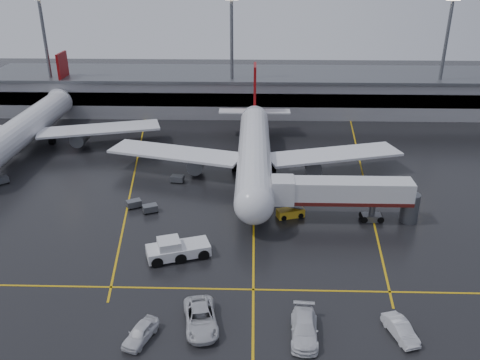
{
  "coord_description": "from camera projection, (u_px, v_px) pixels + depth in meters",
  "views": [
    {
      "loc": [
        -0.19,
        -66.34,
        32.85
      ],
      "look_at": [
        -2.0,
        -2.0,
        4.0
      ],
      "focal_mm": 37.37,
      "sensor_mm": 36.0,
      "label": 1
    }
  ],
  "objects": [
    {
      "name": "baggage_cart_b",
      "position": [
        134.0,
        203.0,
        71.29
      ],
      "size": [
        2.38,
        2.09,
        1.12
      ],
      "color": "#595B60",
      "rests_on": "ground"
    },
    {
      "name": "apron_line_right",
      "position": [
        363.0,
        174.0,
        82.59
      ],
      "size": [
        7.57,
        69.64,
        0.02
      ],
      "primitive_type": "cube",
      "rotation": [
        0.0,
        0.0,
        -0.1
      ],
      "color": "gold",
      "rests_on": "ground"
    },
    {
      "name": "light_mast_left",
      "position": [
        46.0,
        50.0,
        107.48
      ],
      "size": [
        3.0,
        1.2,
        25.45
      ],
      "color": "#595B60",
      "rests_on": "ground"
    },
    {
      "name": "belt_loader",
      "position": [
        290.0,
        213.0,
        68.81
      ],
      "size": [
        4.02,
        2.65,
        2.35
      ],
      "color": "yellow",
      "rests_on": "ground"
    },
    {
      "name": "baggage_cart_a",
      "position": [
        150.0,
        208.0,
        69.94
      ],
      "size": [
        2.35,
        2.0,
        1.12
      ],
      "color": "#595B60",
      "rests_on": "ground"
    },
    {
      "name": "terminal",
      "position": [
        255.0,
        91.0,
        115.89
      ],
      "size": [
        122.0,
        19.0,
        8.6
      ],
      "color": "gray",
      "rests_on": "ground"
    },
    {
      "name": "service_van_d",
      "position": [
        141.0,
        333.0,
        46.57
      ],
      "size": [
        3.28,
        4.88,
        1.54
      ],
      "primitive_type": "imported",
      "rotation": [
        0.0,
        0.0,
        -0.35
      ],
      "color": "silver",
      "rests_on": "ground"
    },
    {
      "name": "baggage_cart_c",
      "position": [
        177.0,
        179.0,
        79.25
      ],
      "size": [
        2.15,
        1.54,
        1.12
      ],
      "color": "#595B60",
      "rests_on": "ground"
    },
    {
      "name": "ground",
      "position": [
        254.0,
        199.0,
        73.94
      ],
      "size": [
        220.0,
        220.0,
        0.0
      ],
      "primitive_type": "plane",
      "color": "black",
      "rests_on": "ground"
    },
    {
      "name": "light_mast_mid",
      "position": [
        232.0,
        51.0,
        106.46
      ],
      "size": [
        3.0,
        1.2,
        25.45
      ],
      "color": "#595B60",
      "rests_on": "ground"
    },
    {
      "name": "second_airliner",
      "position": [
        30.0,
        125.0,
        93.09
      ],
      "size": [
        48.8,
        45.6,
        14.1
      ],
      "color": "silver",
      "rests_on": "ground"
    },
    {
      "name": "apron_line_centre",
      "position": [
        254.0,
        199.0,
        73.93
      ],
      "size": [
        0.25,
        90.0,
        0.02
      ],
      "primitive_type": "cube",
      "color": "gold",
      "rests_on": "ground"
    },
    {
      "name": "pushback_tractor",
      "position": [
        176.0,
        250.0,
        59.25
      ],
      "size": [
        7.96,
        5.21,
        2.64
      ],
      "color": "silver",
      "rests_on": "ground"
    },
    {
      "name": "service_van_c",
      "position": [
        400.0,
        329.0,
        47.02
      ],
      "size": [
        2.88,
        4.87,
        1.52
      ],
      "primitive_type": "imported",
      "rotation": [
        0.0,
        0.0,
        0.3
      ],
      "color": "silver",
      "rests_on": "ground"
    },
    {
      "name": "light_mast_right",
      "position": [
        444.0,
        52.0,
        105.3
      ],
      "size": [
        3.0,
        1.2,
        25.45
      ],
      "color": "#595B60",
      "rests_on": "ground"
    },
    {
      "name": "service_van_a",
      "position": [
        201.0,
        318.0,
        48.24
      ],
      "size": [
        4.18,
        6.97,
        1.81
      ],
      "primitive_type": "imported",
      "rotation": [
        0.0,
        0.0,
        0.19
      ],
      "color": "silver",
      "rests_on": "ground"
    },
    {
      "name": "apron_line_stop",
      "position": [
        253.0,
        290.0,
        53.87
      ],
      "size": [
        60.0,
        0.25,
        0.02
      ],
      "primitive_type": "cube",
      "color": "gold",
      "rests_on": "ground"
    },
    {
      "name": "service_van_b",
      "position": [
        304.0,
        329.0,
        46.92
      ],
      "size": [
        2.91,
        6.31,
        1.79
      ],
      "primitive_type": "imported",
      "rotation": [
        0.0,
        0.0,
        -0.07
      ],
      "color": "silver",
      "rests_on": "ground"
    },
    {
      "name": "jet_bridge",
      "position": [
        343.0,
        194.0,
        66.55
      ],
      "size": [
        19.9,
        3.4,
        6.05
      ],
      "color": "silver",
      "rests_on": "ground"
    },
    {
      "name": "apron_line_left",
      "position": [
        135.0,
        171.0,
        83.57
      ],
      "size": [
        9.99,
        69.35,
        0.02
      ],
      "primitive_type": "cube",
      "rotation": [
        0.0,
        0.0,
        0.14
      ],
      "color": "gold",
      "rests_on": "ground"
    },
    {
      "name": "main_airliner",
      "position": [
        254.0,
        150.0,
        81.06
      ],
      "size": [
        48.8,
        45.6,
        14.1
      ],
      "color": "silver",
      "rests_on": "ground"
    },
    {
      "name": "baggage_cart_e",
      "position": [
        2.0,
        180.0,
        78.75
      ],
      "size": [
        2.36,
        2.3,
        1.12
      ],
      "color": "#595B60",
      "rests_on": "ground"
    }
  ]
}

